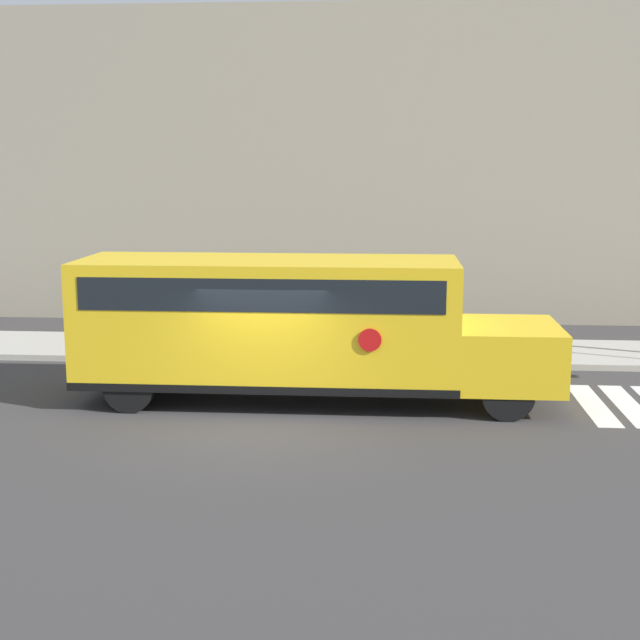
# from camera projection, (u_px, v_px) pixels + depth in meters

# --- Properties ---
(ground_plane) EXTENTS (60.00, 60.00, 0.00)m
(ground_plane) POSITION_uv_depth(u_px,v_px,m) (258.00, 426.00, 16.69)
(ground_plane) COLOR #3A3838
(sidewalk_strip) EXTENTS (44.00, 3.00, 0.15)m
(sidewalk_strip) POSITION_uv_depth(u_px,v_px,m) (295.00, 349.00, 23.05)
(sidewalk_strip) COLOR #B2ADA3
(sidewalk_strip) RESTS_ON ground
(building_backdrop) EXTENTS (32.00, 4.00, 9.45)m
(building_backdrop) POSITION_uv_depth(u_px,v_px,m) (316.00, 166.00, 28.60)
(building_backdrop) COLOR #9E937F
(building_backdrop) RESTS_ON ground
(school_bus) EXTENTS (9.70, 2.57, 2.94)m
(school_bus) POSITION_uv_depth(u_px,v_px,m) (290.00, 321.00, 18.17)
(school_bus) COLOR yellow
(school_bus) RESTS_ON ground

